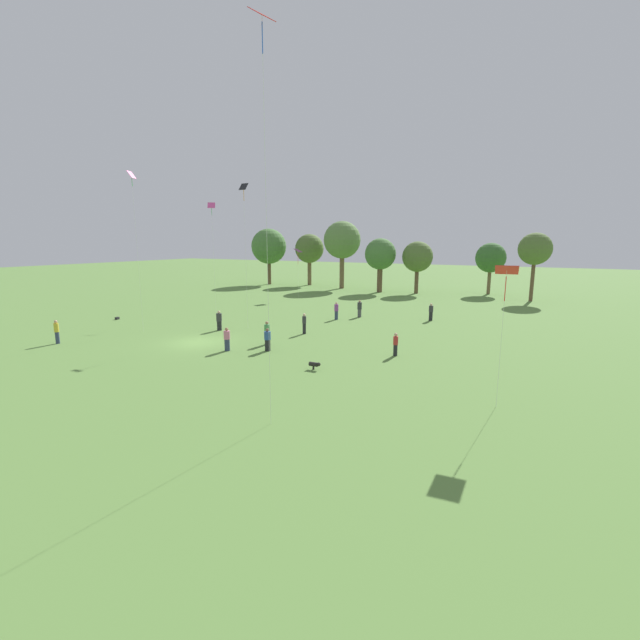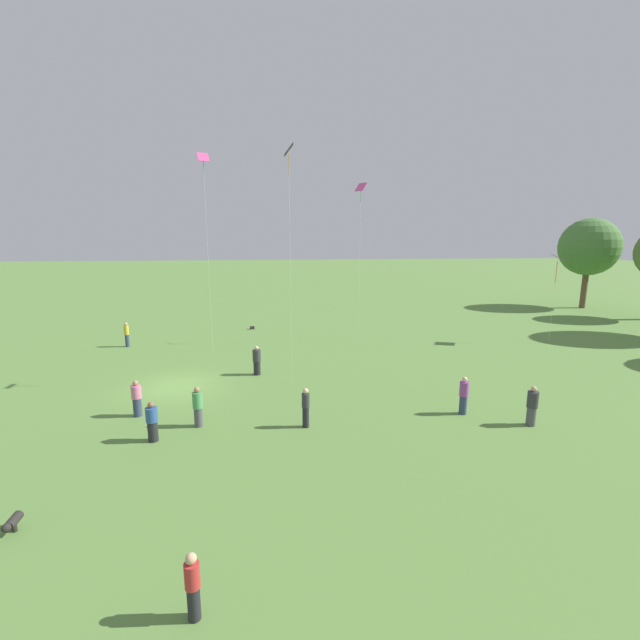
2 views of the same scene
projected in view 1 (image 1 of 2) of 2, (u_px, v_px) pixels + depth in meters
ground_plane at (198, 342)px, 32.98m from camera, size 240.00×240.00×0.00m
tree_0 at (269, 246)px, 76.13m from camera, size 6.21×6.21×9.88m
tree_1 at (309, 249)px, 74.87m from camera, size 5.02×5.02×8.91m
tree_2 at (342, 240)px, 69.20m from camera, size 6.00×6.00×10.87m
tree_3 at (380, 255)px, 64.35m from camera, size 4.69×4.69×8.12m
tree_4 at (417, 257)px, 62.89m from camera, size 4.47×4.47×7.67m
tree_5 at (491, 258)px, 62.01m from camera, size 4.29×4.29×7.46m
tree_6 at (535, 249)px, 54.36m from camera, size 4.09×4.09×8.76m
person_0 at (57, 332)px, 32.40m from camera, size 0.47×0.47×1.82m
person_1 at (396, 344)px, 28.97m from camera, size 0.46×0.46×1.58m
person_2 at (431, 312)px, 41.79m from camera, size 0.52×0.52×1.72m
person_3 at (360, 309)px, 43.75m from camera, size 0.63×0.63×1.76m
person_4 at (227, 339)px, 30.31m from camera, size 0.60×0.60×1.68m
person_5 at (219, 321)px, 37.26m from camera, size 0.57×0.57×1.73m
person_6 at (304, 324)px, 35.83m from camera, size 0.44×0.44×1.74m
person_7 at (267, 333)px, 32.17m from camera, size 0.55×0.55×1.77m
person_8 at (336, 311)px, 42.37m from camera, size 0.48×0.48×1.77m
person_9 at (268, 340)px, 30.28m from camera, size 0.61×0.61×1.64m
kite_0 at (244, 196)px, 36.28m from camera, size 0.73×0.47×12.52m
kite_1 at (132, 185)px, 35.01m from camera, size 0.69×0.84×13.33m
kite_2 at (298, 252)px, 57.56m from camera, size 1.32×1.27×6.69m
kite_3 at (507, 274)px, 19.02m from camera, size 1.04×0.96×6.65m
kite_4 at (212, 211)px, 45.19m from camera, size 0.94×0.89×11.72m
kite_5 at (263, 45)px, 15.58m from camera, size 0.84×0.93×15.96m
dog_0 at (315, 364)px, 25.89m from camera, size 0.74×0.28×0.49m
picnic_bag_0 at (117, 318)px, 42.53m from camera, size 0.35×0.40×0.24m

